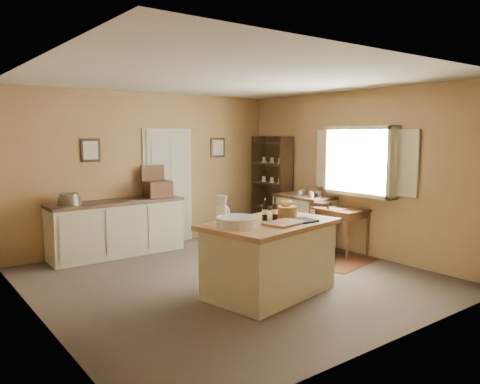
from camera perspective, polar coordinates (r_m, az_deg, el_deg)
The scene contains 16 objects.
ground at distance 6.55m, azimuth -0.80°, elevation -10.52°, with size 5.00×5.00×0.00m, color brown.
wall_back at distance 8.42m, azimuth -10.96°, elevation 2.65°, with size 5.00×0.10×2.70m, color olive.
wall_front at distance 4.53m, azimuth 18.26°, elevation -1.29°, with size 5.00×0.10×2.70m, color olive.
wall_left at distance 5.21m, azimuth -23.55°, elevation -0.47°, with size 0.10×5.00×2.70m, color olive.
wall_right at distance 8.01m, azimuth 13.75°, elevation 2.35°, with size 0.10×5.00×2.70m, color olive.
ceiling at distance 6.29m, azimuth -0.85°, elevation 13.64°, with size 5.00×5.00×0.00m, color silver.
door at distance 8.58m, azimuth -8.73°, elevation 0.80°, with size 0.97×0.06×2.11m, color #A1A78E.
framed_prints at distance 8.47m, azimuth -9.74°, elevation 5.21°, with size 2.82×0.02×0.38m.
window at distance 7.81m, azimuth 14.58°, elevation 3.69°, with size 0.25×1.99×1.12m.
work_island at distance 5.86m, azimuth 3.53°, elevation -7.77°, with size 1.80×1.34×1.20m.
sideboard at distance 7.96m, azimuth -14.69°, elevation -4.02°, with size 2.20×0.62×1.18m.
rug at distance 7.73m, azimuth 9.43°, elevation -7.84°, with size 1.10×1.60×0.01m, color #4D2817.
writing_desk at distance 7.92m, azimuth 11.77°, elevation -2.59°, with size 0.58×0.95×0.82m.
desk_chair at distance 7.70m, azimuth 9.09°, elevation -4.74°, with size 0.39×0.39×0.83m, color black, non-canonical shape.
right_cabinet at distance 8.48m, azimuth 7.78°, elevation -3.35°, with size 0.60×1.08×0.99m.
shelving_unit at distance 9.23m, azimuth 4.09°, elevation 0.75°, with size 0.33×0.87×1.94m.
Camera 1 is at (-3.70, -5.04, 1.98)m, focal length 35.00 mm.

